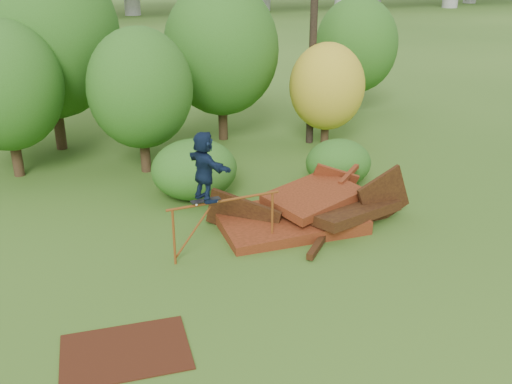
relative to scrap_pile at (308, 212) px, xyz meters
name	(u,v)px	position (x,y,z in m)	size (l,w,h in m)	color
ground	(324,285)	(-1.13, -2.93, -0.35)	(240.00, 240.00, 0.00)	#2D5116
scrap_pile	(308,212)	(0.00, 0.00, 0.00)	(5.54, 3.42, 1.87)	#3F1D0B
grind_rail	(224,213)	(-2.65, -0.72, 0.73)	(2.84, 0.14, 1.44)	brown
skateboard	(206,200)	(-3.12, -0.73, 1.15)	(0.71, 0.21, 0.07)	black
skater	(204,166)	(-3.12, -0.73, 1.99)	(1.53, 0.49, 1.65)	#0F1D36
flat_plate	(125,352)	(-5.65, -3.59, -0.34)	(2.32, 1.66, 0.03)	#38180C
tree_0	(5,86)	(-7.16, 7.05, 2.65)	(3.60, 3.60, 5.08)	black
tree_1	(47,36)	(-5.58, 9.53, 3.82)	(5.12, 5.12, 7.12)	black
tree_2	(140,89)	(-3.15, 5.84, 2.48)	(3.41, 3.41, 4.80)	black
tree_3	(221,49)	(0.52, 8.33, 3.19)	(4.37, 4.37, 6.06)	black
tree_4	(327,87)	(3.88, 6.10, 1.92)	(2.83, 2.83, 3.91)	black
tree_5	(357,45)	(7.62, 10.13, 2.73)	(3.72, 3.72, 5.22)	black
shrub_left	(194,169)	(-2.28, 3.02, 0.54)	(2.58, 2.38, 1.79)	#274F15
shrub_right	(338,163)	(2.21, 2.23, 0.39)	(2.10, 1.92, 1.49)	#274F15
utility_pole	(314,24)	(3.49, 6.60, 4.17)	(1.40, 0.28, 8.89)	black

